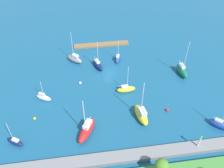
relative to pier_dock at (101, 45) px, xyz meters
name	(u,v)px	position (x,y,z in m)	size (l,w,h in m)	color
water	(109,73)	(-0.60, 15.93, -0.31)	(160.00, 160.00, 0.00)	#19567F
pier_dock	(101,45)	(0.00, 0.00, 0.00)	(19.64, 2.49, 0.63)	olive
breakwater	(127,156)	(-0.60, 45.81, 0.22)	(63.98, 2.97, 1.08)	gray
harbor_beacon	(200,140)	(-16.86, 45.81, 2.91)	(0.56, 0.56, 3.73)	silver
park_tree_mideast	(162,166)	(-6.35, 51.24, 4.42)	(2.83, 2.83, 4.96)	brown
sailboat_yellow_lone_south	(141,114)	(-6.31, 35.20, 1.15)	(3.36, 7.19, 11.66)	yellow
sailboat_blue_east_end	(219,124)	(-24.64, 40.70, 0.78)	(4.86, 4.64, 8.77)	#2347B2
sailboat_navy_lone_north	(15,142)	(24.31, 38.60, 0.52)	(4.60, 3.61, 7.45)	#141E4C
sailboat_white_center_basin	(44,97)	(18.72, 24.95, 0.66)	(4.64, 3.37, 6.80)	white
sailboat_gray_inner_mooring	(75,59)	(9.72, 8.54, 0.90)	(5.60, 5.28, 10.92)	gray
sailboat_red_along_channel	(87,130)	(7.65, 37.92, 0.99)	(5.78, 7.81, 11.60)	red
sailboat_green_mid_basin	(182,71)	(-22.78, 19.66, 1.07)	(2.53, 6.47, 11.96)	#19724C
sailboat_yellow_far_south	(126,89)	(-4.34, 24.95, 0.69)	(5.41, 2.05, 8.98)	yellow
sailboat_blue_west_end	(118,58)	(-4.45, 9.82, 0.63)	(2.96, 4.89, 7.58)	#2347B2
sailboat_navy_near_pier	(98,65)	(2.52, 12.70, 0.77)	(3.77, 5.98, 9.71)	#141E4C
mooring_buoy_red	(167,110)	(-13.75, 33.73, 0.07)	(0.77, 0.77, 0.77)	red
mooring_buoy_yellow	(35,118)	(20.62, 31.74, 0.08)	(0.79, 0.79, 0.79)	yellow
mooring_buoy_white	(80,83)	(8.50, 19.75, 0.09)	(0.80, 0.80, 0.80)	white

